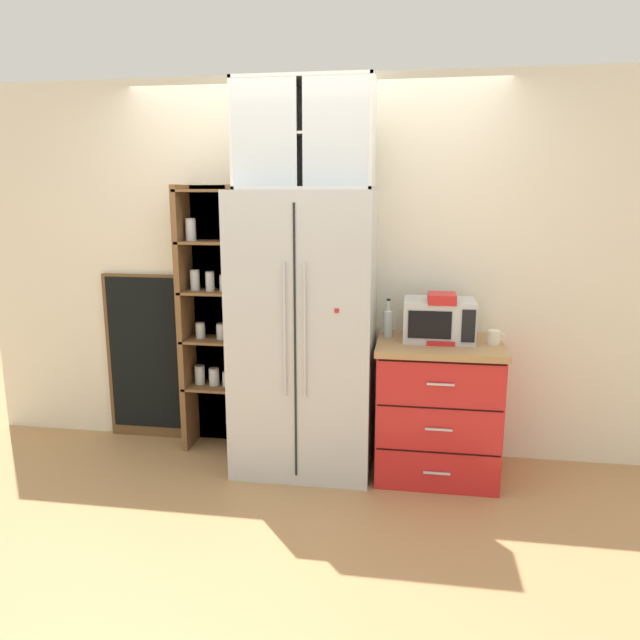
# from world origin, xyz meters

# --- Properties ---
(ground_plane) EXTENTS (10.57, 10.57, 0.00)m
(ground_plane) POSITION_xyz_m (0.00, 0.00, 0.00)
(ground_plane) COLOR tan
(wall_back_cream) EXTENTS (4.88, 0.10, 2.55)m
(wall_back_cream) POSITION_xyz_m (0.00, 0.40, 1.27)
(wall_back_cream) COLOR silver
(wall_back_cream) RESTS_ON ground
(refrigerator) EXTENTS (0.89, 0.66, 1.81)m
(refrigerator) POSITION_xyz_m (0.00, 0.03, 0.91)
(refrigerator) COLOR silver
(refrigerator) RESTS_ON ground
(pantry_shelf_column) EXTENTS (0.46, 0.30, 1.85)m
(pantry_shelf_column) POSITION_xyz_m (-0.69, 0.28, 0.95)
(pantry_shelf_column) COLOR brown
(pantry_shelf_column) RESTS_ON ground
(counter_cabinet) EXTENTS (0.78, 0.64, 0.88)m
(counter_cabinet) POSITION_xyz_m (0.86, 0.05, 0.44)
(counter_cabinet) COLOR red
(counter_cabinet) RESTS_ON ground
(microwave) EXTENTS (0.44, 0.33, 0.26)m
(microwave) POSITION_xyz_m (0.85, 0.10, 1.01)
(microwave) COLOR silver
(microwave) RESTS_ON counter_cabinet
(coffee_maker) EXTENTS (0.17, 0.20, 0.31)m
(coffee_maker) POSITION_xyz_m (0.86, 0.05, 1.04)
(coffee_maker) COLOR red
(coffee_maker) RESTS_ON counter_cabinet
(mug_cream) EXTENTS (0.12, 0.08, 0.09)m
(mug_cream) POSITION_xyz_m (1.19, 0.03, 0.92)
(mug_cream) COLOR silver
(mug_cream) RESTS_ON counter_cabinet
(mug_navy) EXTENTS (0.11, 0.08, 0.09)m
(mug_navy) POSITION_xyz_m (0.86, -0.01, 0.93)
(mug_navy) COLOR navy
(mug_navy) RESTS_ON counter_cabinet
(bottle_clear) EXTENTS (0.06, 0.06, 0.25)m
(bottle_clear) POSITION_xyz_m (0.53, 0.14, 0.99)
(bottle_clear) COLOR silver
(bottle_clear) RESTS_ON counter_cabinet
(upper_cabinet) EXTENTS (0.85, 0.32, 0.66)m
(upper_cabinet) POSITION_xyz_m (0.00, 0.08, 2.14)
(upper_cabinet) COLOR silver
(upper_cabinet) RESTS_ON refrigerator
(chalkboard_menu) EXTENTS (0.60, 0.04, 1.23)m
(chalkboard_menu) POSITION_xyz_m (-1.24, 0.33, 0.62)
(chalkboard_menu) COLOR brown
(chalkboard_menu) RESTS_ON ground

